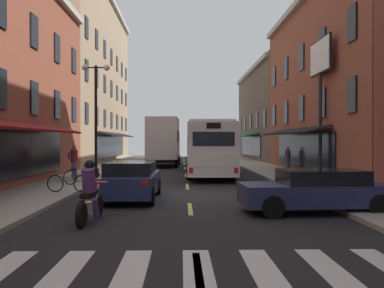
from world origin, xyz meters
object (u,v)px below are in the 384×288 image
Objects in this scene: pedestrian_mid at (288,158)px; bicycle_near at (82,177)px; sedan_far at (317,190)px; sedan_near at (165,154)px; motorcycle_rider at (90,196)px; bicycle_mid at (69,183)px; street_lamp_twin at (96,116)px; billboard_sign at (320,71)px; transit_bus at (208,148)px; box_truck at (164,142)px; sedan_mid at (131,180)px; pedestrian_near at (74,161)px.

bicycle_near is at bearing 14.61° from pedestrian_mid.
sedan_near is at bearing 100.27° from sedan_far.
motorcycle_rider is 5.94m from bicycle_mid.
motorcycle_rider is at bearing -79.59° from street_lamp_twin.
billboard_sign is 0.60× the size of transit_bus.
street_lamp_twin reaches higher than motorcycle_rider.
billboard_sign is 16.22m from box_truck.
street_lamp_twin is at bearing 84.92° from bicycle_near.
bicycle_near is (-2.14, 8.35, -0.21)m from motorcycle_rider.
billboard_sign is 15.63m from motorcycle_rider.
sedan_far is at bearing -80.54° from transit_bus.
billboard_sign is 0.98× the size of box_truck.
sedan_mid is 2.73× the size of pedestrian_mid.
bicycle_mid is at bearing 22.66° from pedestrian_mid.
pedestrian_near reaches higher than sedan_mid.
sedan_mid is (-3.51, -11.25, -0.99)m from transit_bus.
sedan_mid is 2.56× the size of bicycle_mid.
bicycle_near is at bearing -96.46° from sedan_near.
sedan_far is 2.54× the size of pedestrian_near.
transit_bus is 5.89× the size of motorcycle_rider.
pedestrian_mid is (9.51, 17.14, 0.25)m from motorcycle_rider.
pedestrian_near is at bearing 133.80° from sedan_far.
motorcycle_rider is 1.17× the size of pedestrian_near.
motorcycle_rider is (-0.67, -33.24, -0.01)m from sedan_near.
pedestrian_mid is at bearing -39.73° from box_truck.
box_truck is 1.66× the size of sedan_far.
sedan_mid is 4.37m from motorcycle_rider.
billboard_sign is at bearing 48.83° from motorcycle_rider.
box_truck is at bearing 80.91° from bicycle_mid.
box_truck is 13.43m from pedestrian_near.
pedestrian_mid is (8.54, -7.10, -1.06)m from box_truck.
pedestrian_near reaches higher than pedestrian_mid.
pedestrian_mid is (11.52, 11.56, 0.46)m from bicycle_mid.
bicycle_mid is at bearing -121.38° from transit_bus.
bicycle_mid is at bearing -154.75° from billboard_sign.
pedestrian_near is at bearing 109.95° from bicycle_near.
transit_bus is 18.01m from sedan_near.
billboard_sign is 4.13× the size of pedestrian_near.
pedestrian_mid is at bearing 79.02° from sedan_far.
street_lamp_twin is at bearing 100.41° from motorcycle_rider.
street_lamp_twin reaches higher than pedestrian_near.
motorcycle_rider is (-0.57, -4.33, -0.00)m from sedan_mid.
bicycle_mid is (0.13, -2.77, 0.00)m from bicycle_near.
sedan_far is 2.64× the size of bicycle_mid.
sedan_mid is 6.58m from sedan_far.
sedan_mid is 2.11× the size of motorcycle_rider.
transit_bus is 2.83× the size of sedan_near.
transit_bus reaches higher than sedan_near.
sedan_far is (5.77, -31.87, -0.05)m from sedan_near.
transit_bus is at bearing 100.68° from pedestrian_near.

